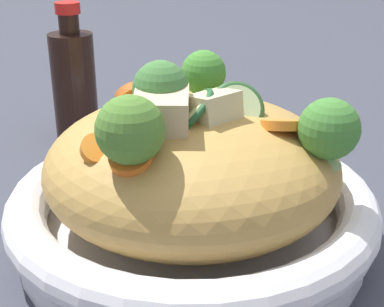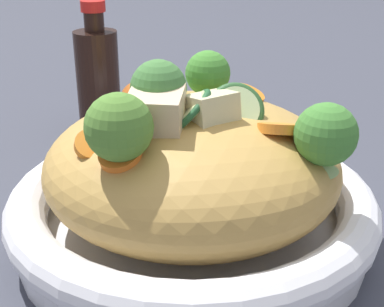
% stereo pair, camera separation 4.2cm
% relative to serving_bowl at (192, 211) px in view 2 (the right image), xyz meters
% --- Properties ---
extents(ground_plane, '(3.00, 3.00, 0.00)m').
position_rel_serving_bowl_xyz_m(ground_plane, '(0.00, 0.00, -0.03)').
color(ground_plane, '#3A3C47').
extents(serving_bowl, '(0.29, 0.29, 0.05)m').
position_rel_serving_bowl_xyz_m(serving_bowl, '(0.00, 0.00, 0.00)').
color(serving_bowl, white).
rests_on(serving_bowl, ground_plane).
extents(noodle_heap, '(0.22, 0.22, 0.10)m').
position_rel_serving_bowl_xyz_m(noodle_heap, '(0.00, -0.00, 0.04)').
color(noodle_heap, '#BA8F46').
rests_on(noodle_heap, serving_bowl).
extents(broccoli_florets, '(0.13, 0.18, 0.07)m').
position_rel_serving_bowl_xyz_m(broccoli_florets, '(-0.03, -0.00, 0.09)').
color(broccoli_florets, '#99C278').
rests_on(broccoli_florets, serving_bowl).
extents(carrot_coins, '(0.15, 0.16, 0.03)m').
position_rel_serving_bowl_xyz_m(carrot_coins, '(-0.00, 0.00, 0.08)').
color(carrot_coins, orange).
rests_on(carrot_coins, serving_bowl).
extents(zucchini_slices, '(0.10, 0.09, 0.04)m').
position_rel_serving_bowl_xyz_m(zucchini_slices, '(-0.00, -0.01, 0.09)').
color(zucchini_slices, beige).
rests_on(zucchini_slices, serving_bowl).
extents(chicken_chunks, '(0.05, 0.08, 0.04)m').
position_rel_serving_bowl_xyz_m(chicken_chunks, '(-0.02, 0.02, 0.09)').
color(chicken_chunks, beige).
rests_on(chicken_chunks, serving_bowl).
extents(soy_sauce_bottle, '(0.05, 0.05, 0.15)m').
position_rel_serving_bowl_xyz_m(soy_sauce_bottle, '(0.25, 0.06, 0.04)').
color(soy_sauce_bottle, black).
rests_on(soy_sauce_bottle, ground_plane).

